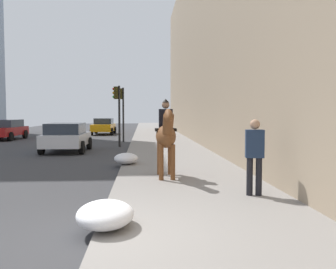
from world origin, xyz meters
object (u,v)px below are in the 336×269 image
car_near_lane (6,129)px  car_far_lane (66,137)px  pedestrian_greeting (255,152)px  traffic_light_far_curb (122,106)px  traffic_light_near_curb (118,106)px  mounted_horse_near (166,135)px  car_mid_lane (104,126)px

car_near_lane → car_far_lane: same height
pedestrian_greeting → car_far_lane: size_ratio=0.44×
car_far_lane → traffic_light_far_curb: bearing=-22.0°
car_near_lane → traffic_light_far_curb: bearing=75.6°
car_near_lane → traffic_light_far_curb: size_ratio=1.23×
pedestrian_greeting → traffic_light_far_curb: traffic_light_far_curb is taller
pedestrian_greeting → traffic_light_near_curb: 13.62m
mounted_horse_near → traffic_light_near_curb: bearing=-169.8°
traffic_light_far_curb → pedestrian_greeting: bearing=-166.8°
car_mid_lane → traffic_light_far_curb: traffic_light_far_curb is taller
mounted_horse_near → car_near_lane: (16.74, 10.49, -0.58)m
car_near_lane → car_mid_lane: same height
mounted_horse_near → car_far_lane: size_ratio=0.58×
car_mid_lane → car_far_lane: size_ratio=1.07×
pedestrian_greeting → mounted_horse_near: bearing=48.2°
pedestrian_greeting → traffic_light_near_curb: (12.99, 3.91, 1.25)m
pedestrian_greeting → traffic_light_near_curb: traffic_light_near_curb is taller
traffic_light_far_curb → traffic_light_near_curb: bearing=179.4°
car_mid_lane → traffic_light_near_curb: traffic_light_near_curb is taller
car_near_lane → car_far_lane: bearing=37.8°
mounted_horse_near → traffic_light_far_curb: 14.36m
car_near_lane → car_far_lane: 10.44m
traffic_light_far_curb → mounted_horse_near: bearing=-171.8°
traffic_light_far_curb → car_mid_lane: bearing=13.9°
car_far_lane → car_mid_lane: bearing=-1.1°
car_near_lane → car_mid_lane: bearing=136.0°
pedestrian_greeting → car_near_lane: bearing=43.3°
car_far_lane → traffic_light_near_curb: size_ratio=1.12×
car_far_lane → traffic_light_far_curb: size_ratio=1.08×
car_mid_lane → traffic_light_near_curb: bearing=11.5°
car_far_lane → pedestrian_greeting: bearing=-149.2°
pedestrian_greeting → traffic_light_far_curb: size_ratio=0.47×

